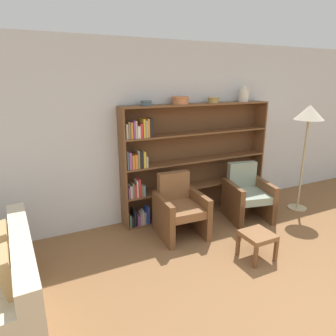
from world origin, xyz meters
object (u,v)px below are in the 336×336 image
object	(u,v)px
bookshelf	(186,161)
bowl_sage	(180,100)
bowl_cream	(146,103)
footstool	(257,238)
bowl_stoneware	(213,100)
floor_lamp	(309,118)
vase_tall	(244,95)
armchair_cushioned	(247,195)
armchair_leather	(180,209)

from	to	relation	value
bookshelf	bowl_sage	distance (m)	0.99
bowl_cream	bookshelf	bearing A→B (deg)	2.31
bookshelf	footstool	world-z (taller)	bookshelf
bowl_cream	bowl_stoneware	distance (m)	1.15
bowl_sage	floor_lamp	bearing A→B (deg)	-18.38
bowl_cream	floor_lamp	bearing A→B (deg)	-14.60
bookshelf	bowl_sage	xyz separation A→B (m)	(-0.14, -0.03, 0.98)
floor_lamp	footstool	xyz separation A→B (m)	(-1.71, -0.86, -1.31)
bowl_stoneware	vase_tall	world-z (taller)	vase_tall
bowl_sage	vase_tall	world-z (taller)	vase_tall
armchair_cushioned	bowl_sage	bearing A→B (deg)	-17.55
bowl_stoneware	vase_tall	size ratio (longest dim) A/B	0.73
bowl_cream	armchair_cushioned	bearing A→B (deg)	-19.76
bowl_cream	footstool	bearing A→B (deg)	-61.01
bookshelf	armchair_leather	xyz separation A→B (m)	(-0.42, -0.57, -0.52)
bookshelf	footstool	size ratio (longest dim) A/B	6.98
bowl_cream	bowl_stoneware	size ratio (longest dim) A/B	0.93
armchair_leather	armchair_cushioned	xyz separation A→B (m)	(1.24, -0.00, 0.00)
vase_tall	bookshelf	bearing A→B (deg)	178.50
bookshelf	armchair_cushioned	xyz separation A→B (m)	(0.82, -0.57, -0.52)
bowl_stoneware	armchair_leather	size ratio (longest dim) A/B	0.21
vase_tall	floor_lamp	xyz separation A→B (m)	(0.81, -0.67, -0.35)
vase_tall	armchair_cushioned	size ratio (longest dim) A/B	0.29
armchair_cushioned	footstool	size ratio (longest dim) A/B	2.40
bowl_sage	armchair_leather	bearing A→B (deg)	-117.61
armchair_leather	armchair_cushioned	distance (m)	1.24
armchair_cushioned	footstool	distance (m)	1.19
vase_tall	floor_lamp	world-z (taller)	vase_tall
bowl_stoneware	floor_lamp	distance (m)	1.59
bookshelf	vase_tall	bearing A→B (deg)	-1.50
vase_tall	armchair_cushioned	bearing A→B (deg)	-114.09
bowl_stoneware	footstool	world-z (taller)	bowl_stoneware
footstool	floor_lamp	bearing A→B (deg)	26.77
armchair_leather	footstool	distance (m)	1.15
bowl_stoneware	armchair_cushioned	size ratio (longest dim) A/B	0.21
bookshelf	bowl_cream	bearing A→B (deg)	-177.69
bowl_sage	armchair_leather	xyz separation A→B (m)	(-0.28, -0.54, -1.50)
vase_tall	armchair_cushioned	distance (m)	1.66
bowl_sage	floor_lamp	xyz separation A→B (m)	(2.01, -0.67, -0.30)
footstool	bowl_stoneware	bearing A→B (deg)	78.89
vase_tall	armchair_leather	size ratio (longest dim) A/B	0.29
bowl_sage	vase_tall	distance (m)	1.20
armchair_leather	bowl_stoneware	bearing A→B (deg)	-145.32
floor_lamp	footstool	distance (m)	2.32
bowl_stoneware	floor_lamp	size ratio (longest dim) A/B	0.10
bookshelf	bowl_cream	size ratio (longest dim) A/B	14.95
bowl_cream	vase_tall	distance (m)	1.75
bowl_sage	armchair_cushioned	world-z (taller)	bowl_sage
bookshelf	armchair_leather	bearing A→B (deg)	-126.33
bowl_sage	footstool	size ratio (longest dim) A/B	0.73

